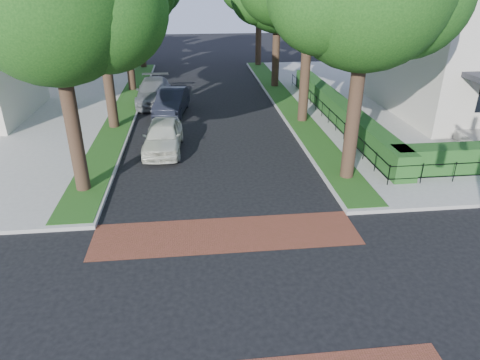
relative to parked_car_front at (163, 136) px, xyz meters
name	(u,v)px	position (x,y,z in m)	size (l,w,h in m)	color
ground	(236,298)	(2.50, -11.31, -0.77)	(120.00, 120.00, 0.00)	black
sidewalk_ne	(480,98)	(22.00, 7.69, -0.70)	(30.00, 30.00, 0.15)	gray
crosswalk_far	(226,234)	(2.50, -8.11, -0.77)	(9.00, 2.20, 0.01)	brown
grass_strip_ne	(286,102)	(7.90, 7.79, -0.61)	(1.60, 29.80, 0.02)	#1C4112
grass_strip_nw	(126,107)	(-2.90, 7.79, -0.61)	(1.60, 29.80, 0.02)	#1C4112
hedge_main_road	(339,109)	(10.20, 3.69, -0.02)	(1.00, 18.00, 1.20)	#204317
fence_main_road	(325,112)	(9.40, 3.69, -0.17)	(0.06, 18.00, 0.90)	black
house_left_far	(19,14)	(-12.99, 20.68, 4.27)	(10.00, 9.00, 10.14)	beige
parked_car_front	(163,136)	(0.00, 0.00, 0.00)	(1.82, 4.52, 1.54)	silver
parked_car_middle	(172,101)	(0.20, 6.51, 0.00)	(1.63, 4.68, 1.54)	black
parked_car_rear	(154,91)	(-1.10, 9.14, 0.03)	(2.25, 5.53, 1.60)	slate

